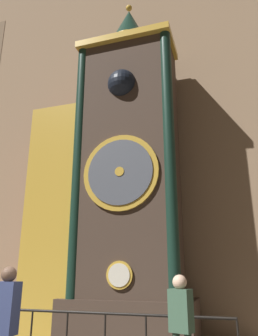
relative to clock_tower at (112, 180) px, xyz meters
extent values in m
cube|color=#997A5B|center=(0.76, 1.30, 2.52)|extent=(24.00, 0.30, 13.16)
cube|color=#423328|center=(0.50, 0.03, -3.56)|extent=(3.27, 1.61, 1.02)
cube|color=#423328|center=(0.50, 0.03, 0.55)|extent=(2.61, 1.40, 7.18)
cube|color=gold|center=(0.50, -0.08, 4.04)|extent=(2.82, 1.54, 0.20)
cylinder|color=gold|center=(0.50, -0.70, -2.50)|extent=(0.64, 0.05, 0.64)
cylinder|color=silver|center=(0.50, -0.73, -2.50)|extent=(0.52, 0.03, 0.52)
cylinder|color=gold|center=(0.50, -0.70, -0.03)|extent=(1.99, 0.07, 1.99)
cylinder|color=#4C515B|center=(0.50, -0.75, -0.03)|extent=(1.71, 0.04, 1.71)
cylinder|color=gold|center=(0.50, -0.77, -0.03)|extent=(0.24, 0.03, 0.24)
cube|color=black|center=(0.50, -0.18, 2.56)|extent=(1.02, 0.42, 1.02)
sphere|color=black|center=(0.50, -0.60, 2.56)|extent=(0.81, 0.81, 0.81)
cylinder|color=#142D23|center=(-0.75, -0.58, 0.55)|extent=(0.30, 0.30, 7.18)
cylinder|color=#142D23|center=(1.74, -0.58, 0.55)|extent=(0.30, 0.30, 7.18)
cylinder|color=gold|center=(0.50, 0.03, 4.29)|extent=(1.13, 1.13, 0.30)
cone|color=#163227|center=(0.50, 0.03, 5.03)|extent=(1.08, 1.08, 1.20)
sphere|color=gold|center=(0.50, 0.03, 5.75)|extent=(0.20, 0.20, 0.20)
cube|color=maroon|center=(-1.59, 0.08, -0.92)|extent=(1.46, 1.19, 6.30)
cube|color=gold|center=(-1.59, -0.53, -0.92)|extent=(1.54, 0.06, 6.30)
cylinder|color=black|center=(-0.83, -2.06, -3.60)|extent=(0.04, 0.04, 0.94)
cylinder|color=black|center=(0.32, -2.06, -3.15)|extent=(5.38, 0.05, 0.05)
cube|color=navy|center=(-0.05, -3.97, -2.89)|extent=(0.34, 0.23, 0.70)
sphere|color=brown|center=(-0.05, -3.97, -2.45)|extent=(0.22, 0.22, 0.22)
cube|color=#385642|center=(2.20, -2.68, -2.99)|extent=(0.39, 0.32, 0.63)
sphere|color=beige|center=(2.20, -2.68, -2.57)|extent=(0.23, 0.23, 0.23)
camera|label=1|loc=(3.09, -8.16, -2.39)|focal=35.00mm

